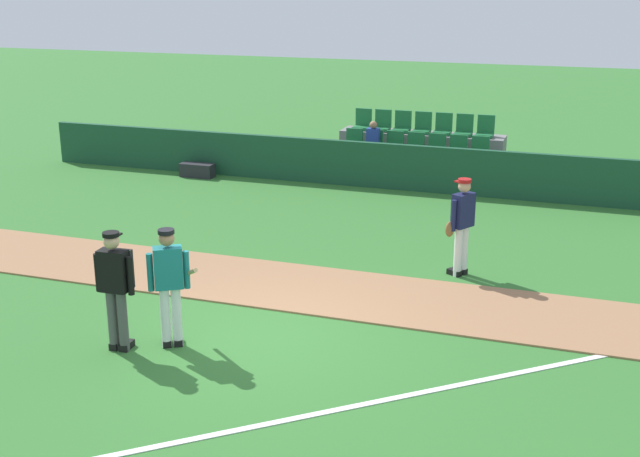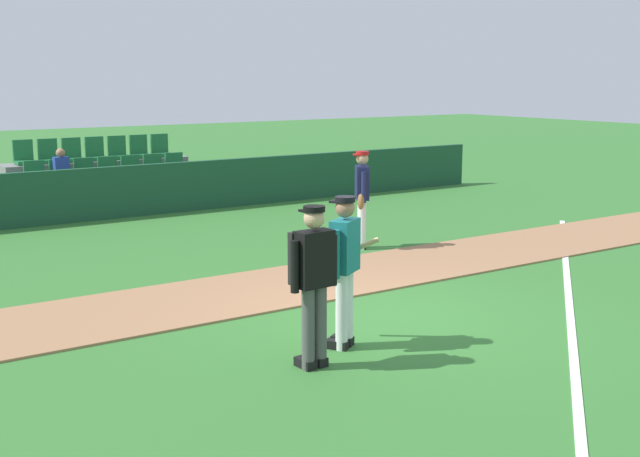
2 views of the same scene
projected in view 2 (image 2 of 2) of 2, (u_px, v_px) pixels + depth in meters
ground_plane at (384, 318)px, 10.52m from camera, size 80.00×80.00×0.00m
infield_dirt_path at (299, 283)px, 12.18m from camera, size 28.00×2.11×0.03m
foul_line_chalk at (568, 292)px, 11.75m from camera, size 9.19×7.87×0.01m
dugout_fence at (126, 191)px, 17.84m from camera, size 20.00×0.16×1.14m
stadium_bleachers at (104, 188)px, 19.03m from camera, size 4.45×2.10×1.65m
batter_teal_jersey at (344, 266)px, 9.19m from camera, size 0.74×0.70×1.76m
umpire_home_plate at (313, 277)px, 8.55m from camera, size 0.59×0.32×1.76m
runner_navy_jersey at (362, 196)px, 14.50m from camera, size 0.48×0.59×1.76m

